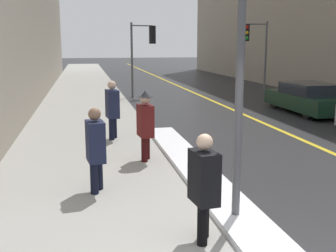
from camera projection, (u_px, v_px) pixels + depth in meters
The scene contains 11 objects.
sidewalk_slab at pixel (85, 104), 19.00m from camera, with size 4.00×80.00×0.01m.
road_centre_stripe at pixel (213, 101), 20.17m from camera, with size 0.16×80.00×0.00m.
snow_bank_curb at pixel (196, 170), 8.93m from camera, with size 0.78×8.82×0.11m.
lamp_post at pixel (240, 58), 6.03m from camera, with size 0.28×0.28×4.07m.
traffic_light_near at pixel (144, 44), 21.38m from camera, with size 1.31×0.43×3.75m.
traffic_light_far at pixel (254, 42), 22.73m from camera, with size 1.30×0.37×3.88m.
pedestrian_in_glasses at pixel (204, 183), 5.66m from camera, with size 0.35×0.52×1.52m.
pedestrian_trailing at pixel (96, 146), 7.61m from camera, with size 0.36×0.54×1.57m.
pedestrian_in_fedora at pixel (145, 123), 9.68m from camera, with size 0.36×0.54×1.65m.
pedestrian_with_shoulder_bag at pixel (112, 107), 11.91m from camera, with size 0.38×0.77×1.68m.
parked_car_dark_green at pixel (308, 98), 16.62m from camera, with size 1.74×4.34×1.19m.
Camera 1 is at (-2.05, -4.21, 2.69)m, focal length 45.00 mm.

